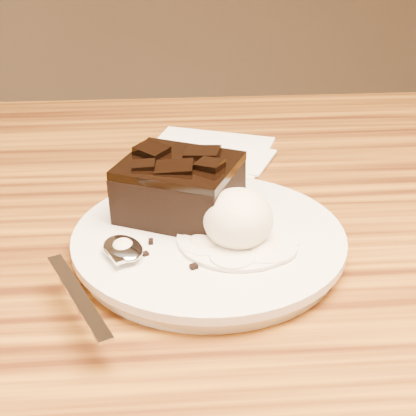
{
  "coord_description": "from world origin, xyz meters",
  "views": [
    {
      "loc": [
        -0.07,
        -0.53,
        1.06
      ],
      "look_at": [
        -0.04,
        -0.02,
        0.79
      ],
      "focal_mm": 56.85,
      "sensor_mm": 36.0,
      "label": 1
    }
  ],
  "objects": [
    {
      "name": "plate",
      "position": [
        -0.04,
        -0.03,
        0.76
      ],
      "size": [
        0.24,
        0.24,
        0.02
      ],
      "primitive_type": "cylinder",
      "color": "silver",
      "rests_on": "dining_table"
    },
    {
      "name": "melt_puddle",
      "position": [
        -0.01,
        -0.04,
        0.77
      ],
      "size": [
        0.1,
        0.1,
        0.0
      ],
      "primitive_type": "cylinder",
      "color": "white",
      "rests_on": "plate"
    },
    {
      "name": "ice_cream_scoop",
      "position": [
        -0.01,
        -0.04,
        0.79
      ],
      "size": [
        0.06,
        0.06,
        0.05
      ],
      "primitive_type": "ellipsoid",
      "color": "white",
      "rests_on": "plate"
    },
    {
      "name": "brownie",
      "position": [
        -0.06,
        0.01,
        0.79
      ],
      "size": [
        0.13,
        0.12,
        0.05
      ],
      "primitive_type": "cube",
      "rotation": [
        0.0,
        0.0,
        -0.43
      ],
      "color": "black",
      "rests_on": "plate"
    },
    {
      "name": "crumb_c",
      "position": [
        -0.09,
        -0.04,
        0.77
      ],
      "size": [
        0.0,
        0.01,
        0.0
      ],
      "primitive_type": "cube",
      "rotation": [
        0.0,
        0.0,
        1.56
      ],
      "color": "black",
      "rests_on": "plate"
    },
    {
      "name": "spoon",
      "position": [
        -0.11,
        -0.06,
        0.77
      ],
      "size": [
        0.1,
        0.17,
        0.01
      ],
      "primitive_type": null,
      "rotation": [
        0.0,
        0.0,
        0.42
      ],
      "color": "silver",
      "rests_on": "plate"
    },
    {
      "name": "napkin",
      "position": [
        -0.02,
        0.19,
        0.75
      ],
      "size": [
        0.18,
        0.18,
        0.01
      ],
      "primitive_type": "cube",
      "rotation": [
        0.0,
        0.0,
        -0.35
      ],
      "color": "white",
      "rests_on": "dining_table"
    },
    {
      "name": "crumb_b",
      "position": [
        -0.09,
        -0.06,
        0.77
      ],
      "size": [
        0.01,
        0.01,
        0.0
      ],
      "primitive_type": "cube",
      "rotation": [
        0.0,
        0.0,
        0.5
      ],
      "color": "black",
      "rests_on": "plate"
    },
    {
      "name": "crumb_a",
      "position": [
        -0.05,
        -0.08,
        0.77
      ],
      "size": [
        0.01,
        0.01,
        0.0
      ],
      "primitive_type": "cube",
      "rotation": [
        0.0,
        0.0,
        0.44
      ],
      "color": "black",
      "rests_on": "plate"
    }
  ]
}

